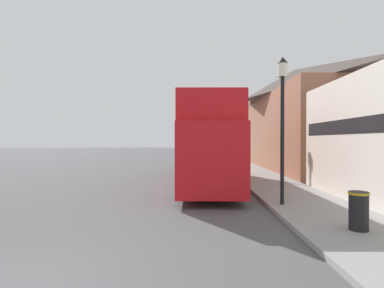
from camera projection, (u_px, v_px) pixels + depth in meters
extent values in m
plane|color=#4C4C4F|center=(161.00, 168.00, 25.38)|extent=(144.00, 144.00, 0.00)
cube|color=gray|center=(248.00, 170.00, 22.33)|extent=(2.99, 108.00, 0.14)
cube|color=#9E664C|center=(294.00, 133.00, 25.30)|extent=(6.00, 19.83, 5.80)
pyramid|color=#473D38|center=(295.00, 84.00, 25.25)|extent=(6.00, 19.83, 2.49)
cube|color=red|center=(206.00, 154.00, 15.22)|extent=(2.50, 10.85, 2.66)
cube|color=yellow|center=(206.00, 151.00, 14.67)|extent=(2.52, 5.97, 0.45)
cube|color=black|center=(206.00, 137.00, 15.21)|extent=(2.53, 9.98, 0.70)
cube|color=red|center=(206.00, 127.00, 15.20)|extent=(2.50, 9.98, 0.10)
cube|color=red|center=(182.00, 115.00, 15.20)|extent=(0.08, 9.98, 1.06)
cube|color=red|center=(230.00, 115.00, 15.19)|extent=(0.08, 9.98, 1.06)
cube|color=red|center=(212.00, 103.00, 10.24)|extent=(2.49, 0.07, 1.06)
cube|color=red|center=(203.00, 121.00, 19.42)|extent=(2.49, 1.52, 1.06)
cylinder|color=black|center=(186.00, 169.00, 18.60)|extent=(0.28, 1.08, 1.08)
cylinder|color=black|center=(222.00, 169.00, 18.58)|extent=(0.28, 1.08, 1.08)
cylinder|color=black|center=(181.00, 184.00, 12.09)|extent=(0.28, 1.08, 1.08)
cylinder|color=black|center=(237.00, 184.00, 12.08)|extent=(0.28, 1.08, 1.08)
cube|color=black|center=(210.00, 162.00, 24.41)|extent=(1.97, 4.04, 0.75)
cube|color=black|center=(210.00, 154.00, 24.28)|extent=(1.68, 1.96, 0.48)
cylinder|color=black|center=(200.00, 163.00, 25.68)|extent=(0.22, 0.69, 0.68)
cylinder|color=black|center=(220.00, 163.00, 25.61)|extent=(0.22, 0.69, 0.68)
cylinder|color=black|center=(200.00, 166.00, 23.21)|extent=(0.22, 0.69, 0.68)
cylinder|color=black|center=(222.00, 166.00, 23.14)|extent=(0.22, 0.69, 0.68)
cylinder|color=black|center=(282.00, 141.00, 10.09)|extent=(0.13, 0.13, 4.30)
cylinder|color=silver|center=(283.00, 70.00, 10.06)|extent=(0.32, 0.32, 0.45)
cone|color=black|center=(283.00, 60.00, 10.06)|extent=(0.35, 0.35, 0.22)
cylinder|color=black|center=(247.00, 143.00, 17.59)|extent=(0.13, 0.13, 4.03)
cylinder|color=silver|center=(247.00, 105.00, 17.57)|extent=(0.32, 0.32, 0.45)
cone|color=black|center=(247.00, 99.00, 17.56)|extent=(0.35, 0.35, 0.22)
cylinder|color=black|center=(359.00, 211.00, 7.18)|extent=(0.44, 0.44, 0.93)
cylinder|color=#B28E1E|center=(359.00, 193.00, 7.18)|extent=(0.48, 0.48, 0.06)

